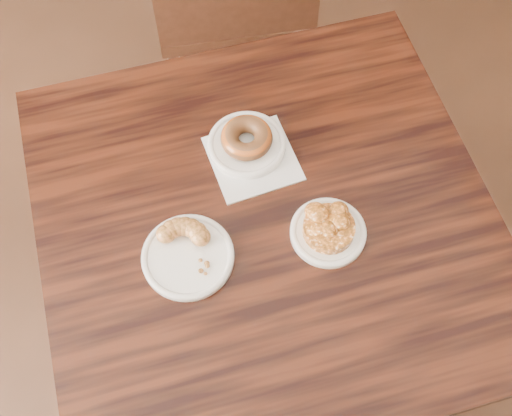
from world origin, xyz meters
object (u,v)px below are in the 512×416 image
object	(u,v)px
cafe_table	(265,287)
apple_fritter	(329,227)
glazed_donut	(247,138)
cruller_fragment	(187,252)

from	to	relation	value
cafe_table	apple_fritter	size ratio (longest dim) A/B	6.48
cafe_table	glazed_donut	distance (m)	0.44
apple_fritter	cafe_table	bearing A→B (deg)	148.04
apple_fritter	glazed_donut	bearing A→B (deg)	113.68
apple_fritter	cruller_fragment	size ratio (longest dim) A/B	1.10
cafe_table	apple_fritter	world-z (taller)	apple_fritter
cafe_table	apple_fritter	xyz separation A→B (m)	(0.10, -0.06, 0.40)
cafe_table	glazed_donut	world-z (taller)	glazed_donut
glazed_donut	apple_fritter	distance (m)	0.25
cafe_table	cruller_fragment	bearing A→B (deg)	-165.69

